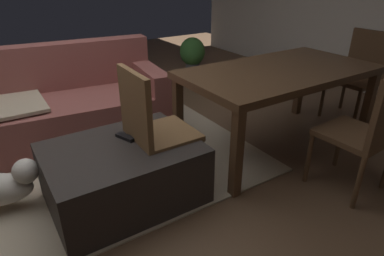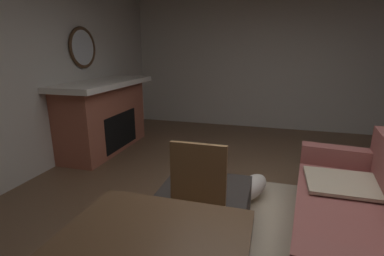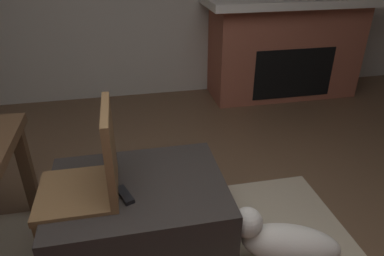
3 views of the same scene
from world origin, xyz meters
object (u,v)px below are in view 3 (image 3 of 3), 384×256
(fireplace, at_px, (285,47))
(small_dog, at_px, (284,241))
(ottoman_coffee_table, at_px, (140,213))
(dining_chair_west, at_px, (93,177))
(tv_remote, at_px, (125,195))

(fireplace, xyz_separation_m, small_dog, (1.08, 2.43, -0.39))
(ottoman_coffee_table, bearing_deg, small_dog, 155.15)
(fireplace, xyz_separation_m, dining_chair_west, (2.09, 2.08, -0.05))
(ottoman_coffee_table, distance_m, dining_chair_west, 0.39)
(ottoman_coffee_table, distance_m, small_dog, 0.85)
(tv_remote, distance_m, small_dog, 0.92)
(ottoman_coffee_table, xyz_separation_m, dining_chair_west, (0.24, 0.01, 0.31))
(tv_remote, relative_size, dining_chair_west, 0.17)
(dining_chair_west, height_order, small_dog, dining_chair_west)
(ottoman_coffee_table, bearing_deg, tv_remote, 51.32)
(tv_remote, bearing_deg, dining_chair_west, -48.16)
(fireplace, xyz_separation_m, tv_remote, (1.93, 2.16, -0.13))
(fireplace, height_order, small_dog, fireplace)
(ottoman_coffee_table, relative_size, tv_remote, 6.32)
(dining_chair_west, distance_m, small_dog, 1.12)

